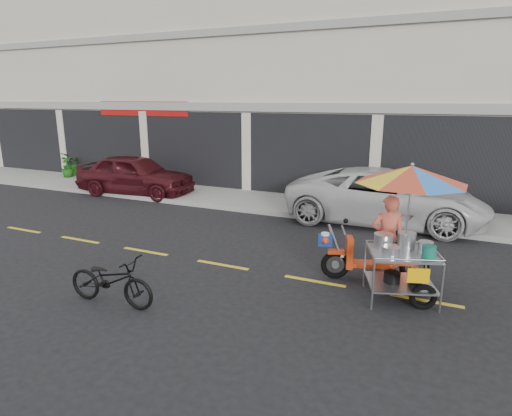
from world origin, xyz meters
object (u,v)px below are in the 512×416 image
at_px(white_pickup, 386,196).
at_px(near_bicycle, 111,280).
at_px(maroon_sedan, 135,175).
at_px(food_vendor_rig, 400,211).

relative_size(white_pickup, near_bicycle, 3.28).
xyz_separation_m(maroon_sedan, white_pickup, (8.74, -0.02, 0.02)).
bearing_deg(maroon_sedan, white_pickup, -94.73).
distance_m(maroon_sedan, near_bicycle, 8.75).
height_order(maroon_sedan, white_pickup, white_pickup).
xyz_separation_m(maroon_sedan, food_vendor_rig, (9.53, -4.50, 0.77)).
relative_size(near_bicycle, food_vendor_rig, 0.59).
bearing_deg(near_bicycle, maroon_sedan, 33.54).
bearing_deg(food_vendor_rig, maroon_sedan, 135.85).
xyz_separation_m(white_pickup, near_bicycle, (-3.49, -6.98, -0.32)).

